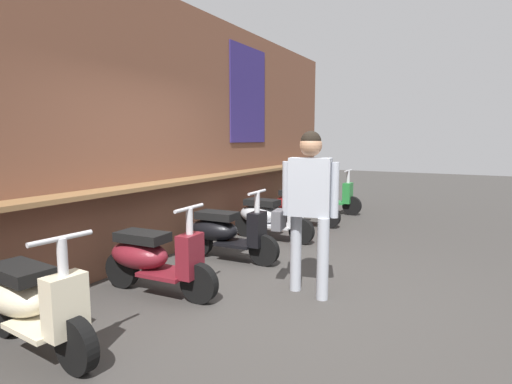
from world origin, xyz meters
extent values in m
plane|color=#383533|center=(0.00, 0.00, 0.00)|extent=(34.28, 34.28, 0.00)
cube|color=brown|center=(0.00, 2.02, 1.76)|extent=(12.24, 0.25, 3.52)
cube|color=brown|center=(0.00, 1.72, 1.04)|extent=(11.02, 0.36, 0.05)
cube|color=navy|center=(2.74, 1.89, 2.41)|extent=(1.21, 0.02, 1.69)
ellipsoid|color=beige|center=(-1.98, 1.25, 0.40)|extent=(0.43, 0.73, 0.30)
cube|color=black|center=(-1.98, 1.20, 0.60)|extent=(0.34, 0.57, 0.10)
cube|color=beige|center=(-2.01, 0.90, 0.25)|extent=(0.42, 0.53, 0.04)
cube|color=beige|center=(-2.03, 0.60, 0.47)|extent=(0.29, 0.18, 0.44)
cylinder|color=#B7B7BC|center=(-2.03, 0.60, 0.60)|extent=(0.07, 0.07, 0.70)
cylinder|color=#B7B7BC|center=(-2.03, 0.60, 0.95)|extent=(0.46, 0.07, 0.04)
cylinder|color=black|center=(-2.04, 0.50, 0.20)|extent=(0.13, 0.41, 0.40)
cylinder|color=black|center=(-1.96, 1.50, 0.20)|extent=(0.13, 0.41, 0.40)
ellipsoid|color=maroon|center=(-0.68, 1.25, 0.40)|extent=(0.42, 0.72, 0.30)
cube|color=black|center=(-0.68, 1.20, 0.60)|extent=(0.33, 0.57, 0.10)
cube|color=maroon|center=(-0.66, 0.90, 0.25)|extent=(0.41, 0.52, 0.04)
cube|color=maroon|center=(-0.64, 0.60, 0.47)|extent=(0.29, 0.18, 0.44)
cylinder|color=#B7B7BC|center=(-0.64, 0.60, 0.60)|extent=(0.07, 0.07, 0.70)
cylinder|color=#B7B7BC|center=(-0.64, 0.60, 0.95)|extent=(0.46, 0.06, 0.04)
cylinder|color=black|center=(-0.63, 0.50, 0.20)|extent=(0.12, 0.41, 0.40)
cylinder|color=black|center=(-0.69, 1.50, 0.20)|extent=(0.12, 0.41, 0.40)
ellipsoid|color=black|center=(0.71, 1.25, 0.40)|extent=(0.41, 0.72, 0.30)
cube|color=black|center=(0.71, 1.20, 0.60)|extent=(0.33, 0.56, 0.10)
cube|color=black|center=(0.73, 0.90, 0.25)|extent=(0.40, 0.52, 0.04)
cube|color=black|center=(0.74, 0.60, 0.47)|extent=(0.29, 0.17, 0.44)
cylinder|color=#B7B7BC|center=(0.74, 0.60, 0.60)|extent=(0.07, 0.07, 0.70)
cylinder|color=#B7B7BC|center=(0.74, 0.60, 0.95)|extent=(0.46, 0.06, 0.04)
cylinder|color=black|center=(0.75, 0.50, 0.20)|extent=(0.12, 0.40, 0.40)
cylinder|color=black|center=(0.70, 1.50, 0.20)|extent=(0.12, 0.40, 0.40)
ellipsoid|color=#B2B5BA|center=(2.00, 1.25, 0.40)|extent=(0.39, 0.71, 0.30)
cube|color=black|center=(2.00, 1.20, 0.60)|extent=(0.31, 0.56, 0.10)
cube|color=#B2B5BA|center=(2.00, 0.90, 0.25)|extent=(0.39, 0.51, 0.04)
cube|color=#B2B5BA|center=(1.99, 0.60, 0.47)|extent=(0.28, 0.16, 0.44)
cylinder|color=#B7B7BC|center=(1.99, 0.60, 0.60)|extent=(0.07, 0.07, 0.70)
cylinder|color=#B7B7BC|center=(1.99, 0.60, 0.95)|extent=(0.46, 0.04, 0.04)
cylinder|color=black|center=(1.99, 0.50, 0.20)|extent=(0.11, 0.40, 0.40)
cylinder|color=black|center=(2.01, 1.50, 0.20)|extent=(0.11, 0.40, 0.40)
ellipsoid|color=red|center=(3.31, 1.25, 0.40)|extent=(0.38, 0.70, 0.30)
cube|color=black|center=(3.31, 1.20, 0.60)|extent=(0.30, 0.55, 0.10)
cube|color=red|center=(3.31, 0.90, 0.25)|extent=(0.38, 0.50, 0.04)
cube|color=red|center=(3.31, 0.60, 0.47)|extent=(0.28, 0.16, 0.44)
cylinder|color=#B7B7BC|center=(3.31, 0.60, 0.60)|extent=(0.07, 0.07, 0.70)
cylinder|color=#B7B7BC|center=(3.31, 0.60, 0.95)|extent=(0.46, 0.04, 0.04)
cylinder|color=black|center=(3.31, 0.50, 0.20)|extent=(0.10, 0.40, 0.40)
cylinder|color=black|center=(3.31, 1.50, 0.20)|extent=(0.10, 0.40, 0.40)
ellipsoid|color=#237533|center=(4.77, 1.25, 0.40)|extent=(0.39, 0.70, 0.30)
cube|color=black|center=(4.77, 1.20, 0.60)|extent=(0.31, 0.55, 0.10)
cube|color=#237533|center=(4.77, 0.90, 0.25)|extent=(0.38, 0.50, 0.04)
cube|color=#237533|center=(4.77, 0.60, 0.47)|extent=(0.28, 0.16, 0.44)
cylinder|color=#B7B7BC|center=(4.77, 0.60, 0.60)|extent=(0.07, 0.07, 0.70)
cylinder|color=#B7B7BC|center=(4.77, 0.60, 0.95)|extent=(0.46, 0.04, 0.04)
cylinder|color=black|center=(4.77, 0.50, 0.20)|extent=(0.10, 0.40, 0.40)
cylinder|color=black|center=(4.76, 1.50, 0.20)|extent=(0.10, 0.40, 0.40)
cylinder|color=#999EA8|center=(0.05, -0.54, 0.42)|extent=(0.12, 0.12, 0.84)
cylinder|color=#999EA8|center=(0.16, -0.20, 0.42)|extent=(0.12, 0.12, 0.84)
cube|color=#999EA8|center=(0.10, -0.37, 1.14)|extent=(0.28, 0.45, 0.59)
sphere|color=#A37556|center=(0.10, -0.37, 1.56)|extent=(0.23, 0.23, 0.23)
sphere|color=black|center=(0.10, -0.37, 1.60)|extent=(0.21, 0.21, 0.21)
cylinder|color=#999EA8|center=(0.15, -0.61, 1.11)|extent=(0.08, 0.08, 0.56)
cylinder|color=#999EA8|center=(0.06, -0.12, 1.11)|extent=(0.08, 0.08, 0.56)
cube|color=#4C4C51|center=(0.02, -0.06, 0.78)|extent=(0.27, 0.15, 0.20)
camera|label=1|loc=(-3.77, -1.88, 1.62)|focal=28.64mm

